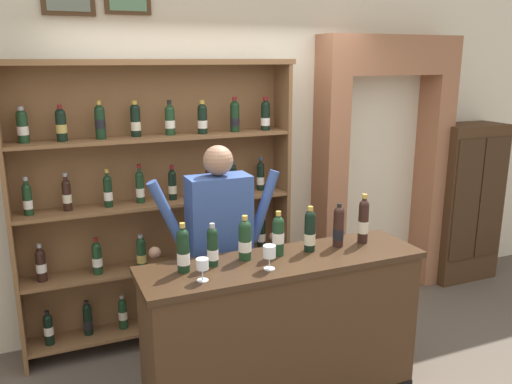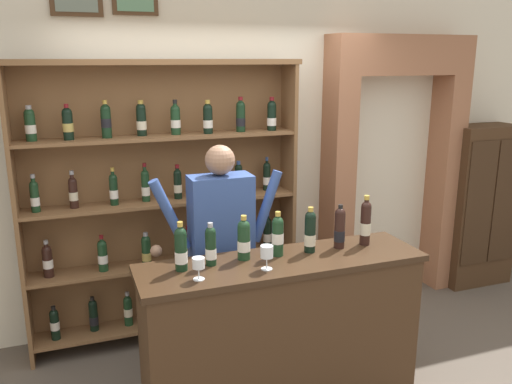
{
  "view_description": "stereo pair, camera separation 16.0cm",
  "coord_description": "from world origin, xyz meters",
  "px_view_note": "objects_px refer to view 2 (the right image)",
  "views": [
    {
      "loc": [
        -1.37,
        -2.74,
        2.23
      ],
      "look_at": [
        -0.11,
        0.2,
        1.41
      ],
      "focal_mm": 36.79,
      "sensor_mm": 36.0,
      "label": 1
    },
    {
      "loc": [
        -1.22,
        -2.8,
        2.23
      ],
      "look_at": [
        -0.11,
        0.2,
        1.41
      ],
      "focal_mm": 36.79,
      "sensor_mm": 36.0,
      "label": 2
    }
  ],
  "objects_px": {
    "tasting_bottle_brunello": "(211,246)",
    "wine_glass_spare": "(267,253)",
    "tasting_bottle_grappa": "(366,222)",
    "wine_glass_right": "(198,264)",
    "tasting_bottle_vin_santo": "(340,228)",
    "tasting_bottle_riserva": "(181,249)",
    "side_cabinet": "(478,205)",
    "tasting_bottle_chianti": "(244,239)",
    "tasting_bottle_rosso": "(310,232)",
    "wine_shelf": "(163,197)",
    "tasting_counter": "(282,334)",
    "shopkeeper": "(221,236)",
    "tasting_bottle_prosecco": "(278,235)"
  },
  "relations": [
    {
      "from": "wine_shelf",
      "to": "side_cabinet",
      "type": "relative_size",
      "value": 1.39
    },
    {
      "from": "tasting_bottle_rosso",
      "to": "tasting_bottle_chianti",
      "type": "bearing_deg",
      "value": 176.5
    },
    {
      "from": "wine_shelf",
      "to": "tasting_bottle_riserva",
      "type": "xyz_separation_m",
      "value": [
        -0.1,
        -1.11,
        -0.02
      ]
    },
    {
      "from": "tasting_bottle_brunello",
      "to": "wine_glass_right",
      "type": "bearing_deg",
      "value": -123.38
    },
    {
      "from": "wine_shelf",
      "to": "tasting_bottle_grappa",
      "type": "xyz_separation_m",
      "value": [
        1.15,
        -1.09,
        -0.0
      ]
    },
    {
      "from": "tasting_bottle_riserva",
      "to": "tasting_bottle_grappa",
      "type": "distance_m",
      "value": 1.25
    },
    {
      "from": "tasting_bottle_riserva",
      "to": "wine_glass_spare",
      "type": "distance_m",
      "value": 0.5
    },
    {
      "from": "shopkeeper",
      "to": "tasting_bottle_riserva",
      "type": "height_order",
      "value": "shopkeeper"
    },
    {
      "from": "tasting_bottle_grappa",
      "to": "wine_glass_spare",
      "type": "relative_size",
      "value": 2.29
    },
    {
      "from": "tasting_bottle_rosso",
      "to": "tasting_bottle_vin_santo",
      "type": "bearing_deg",
      "value": 0.81
    },
    {
      "from": "shopkeeper",
      "to": "tasting_bottle_riserva",
      "type": "xyz_separation_m",
      "value": [
        -0.38,
        -0.46,
        0.12
      ]
    },
    {
      "from": "tasting_counter",
      "to": "wine_glass_right",
      "type": "distance_m",
      "value": 0.83
    },
    {
      "from": "wine_glass_spare",
      "to": "tasting_bottle_rosso",
      "type": "bearing_deg",
      "value": 25.61
    },
    {
      "from": "shopkeeper",
      "to": "tasting_bottle_brunello",
      "type": "bearing_deg",
      "value": -113.82
    },
    {
      "from": "wine_shelf",
      "to": "tasting_bottle_vin_santo",
      "type": "height_order",
      "value": "wine_shelf"
    },
    {
      "from": "tasting_bottle_riserva",
      "to": "tasting_bottle_chianti",
      "type": "height_order",
      "value": "tasting_bottle_riserva"
    },
    {
      "from": "tasting_bottle_rosso",
      "to": "wine_glass_right",
      "type": "xyz_separation_m",
      "value": [
        -0.78,
        -0.18,
        -0.04
      ]
    },
    {
      "from": "shopkeeper",
      "to": "tasting_bottle_prosecco",
      "type": "distance_m",
      "value": 0.51
    },
    {
      "from": "tasting_counter",
      "to": "tasting_bottle_chianti",
      "type": "distance_m",
      "value": 0.68
    },
    {
      "from": "tasting_bottle_brunello",
      "to": "side_cabinet",
      "type": "bearing_deg",
      "value": 19.67
    },
    {
      "from": "wine_shelf",
      "to": "tasting_bottle_prosecco",
      "type": "bearing_deg",
      "value": -64.1
    },
    {
      "from": "shopkeeper",
      "to": "tasting_bottle_grappa",
      "type": "bearing_deg",
      "value": -26.98
    },
    {
      "from": "tasting_bottle_chianti",
      "to": "tasting_bottle_prosecco",
      "type": "height_order",
      "value": "tasting_bottle_prosecco"
    },
    {
      "from": "tasting_bottle_brunello",
      "to": "wine_glass_spare",
      "type": "xyz_separation_m",
      "value": [
        0.29,
        -0.18,
        -0.02
      ]
    },
    {
      "from": "side_cabinet",
      "to": "wine_glass_right",
      "type": "relative_size",
      "value": 12.21
    },
    {
      "from": "tasting_bottle_rosso",
      "to": "wine_shelf",
      "type": "bearing_deg",
      "value": 124.2
    },
    {
      "from": "tasting_bottle_prosecco",
      "to": "wine_glass_right",
      "type": "relative_size",
      "value": 2.2
    },
    {
      "from": "tasting_bottle_chianti",
      "to": "tasting_bottle_brunello",
      "type": "bearing_deg",
      "value": -174.42
    },
    {
      "from": "tasting_bottle_brunello",
      "to": "tasting_bottle_prosecco",
      "type": "distance_m",
      "value": 0.44
    },
    {
      "from": "side_cabinet",
      "to": "wine_glass_spare",
      "type": "height_order",
      "value": "side_cabinet"
    },
    {
      "from": "tasting_bottle_grappa",
      "to": "tasting_bottle_vin_santo",
      "type": "bearing_deg",
      "value": 179.03
    },
    {
      "from": "side_cabinet",
      "to": "tasting_counter",
      "type": "bearing_deg",
      "value": -155.94
    },
    {
      "from": "tasting_bottle_vin_santo",
      "to": "tasting_counter",
      "type": "bearing_deg",
      "value": -170.44
    },
    {
      "from": "tasting_bottle_vin_santo",
      "to": "tasting_bottle_riserva",
      "type": "bearing_deg",
      "value": -179.15
    },
    {
      "from": "side_cabinet",
      "to": "tasting_bottle_chianti",
      "type": "distance_m",
      "value": 3.05
    },
    {
      "from": "tasting_counter",
      "to": "tasting_bottle_riserva",
      "type": "distance_m",
      "value": 0.9
    },
    {
      "from": "tasting_bottle_grappa",
      "to": "side_cabinet",
      "type": "bearing_deg",
      "value": 28.89
    },
    {
      "from": "wine_shelf",
      "to": "tasting_bottle_chianti",
      "type": "xyz_separation_m",
      "value": [
        0.3,
        -1.07,
        -0.03
      ]
    },
    {
      "from": "tasting_bottle_prosecco",
      "to": "tasting_bottle_vin_santo",
      "type": "distance_m",
      "value": 0.44
    },
    {
      "from": "shopkeeper",
      "to": "tasting_bottle_rosso",
      "type": "relative_size",
      "value": 5.58
    },
    {
      "from": "tasting_bottle_grappa",
      "to": "wine_glass_right",
      "type": "relative_size",
      "value": 2.58
    },
    {
      "from": "tasting_bottle_rosso",
      "to": "wine_glass_spare",
      "type": "height_order",
      "value": "tasting_bottle_rosso"
    },
    {
      "from": "tasting_bottle_prosecco",
      "to": "wine_glass_spare",
      "type": "xyz_separation_m",
      "value": [
        -0.15,
        -0.19,
        -0.04
      ]
    },
    {
      "from": "tasting_bottle_rosso",
      "to": "tasting_bottle_grappa",
      "type": "xyz_separation_m",
      "value": [
        0.41,
        -0.0,
        0.02
      ]
    },
    {
      "from": "side_cabinet",
      "to": "tasting_bottle_brunello",
      "type": "distance_m",
      "value": 3.26
    },
    {
      "from": "side_cabinet",
      "to": "tasting_bottle_riserva",
      "type": "bearing_deg",
      "value": -161.08
    },
    {
      "from": "side_cabinet",
      "to": "wine_shelf",
      "type": "bearing_deg",
      "value": -179.94
    },
    {
      "from": "tasting_bottle_riserva",
      "to": "tasting_bottle_rosso",
      "type": "bearing_deg",
      "value": 0.87
    },
    {
      "from": "shopkeeper",
      "to": "wine_glass_spare",
      "type": "relative_size",
      "value": 11.3
    },
    {
      "from": "shopkeeper",
      "to": "tasting_bottle_vin_santo",
      "type": "relative_size",
      "value": 5.69
    }
  ]
}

